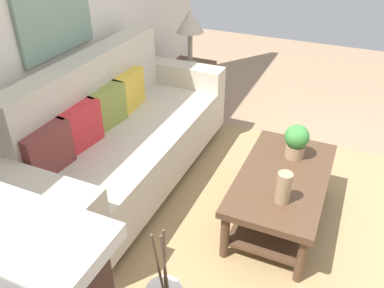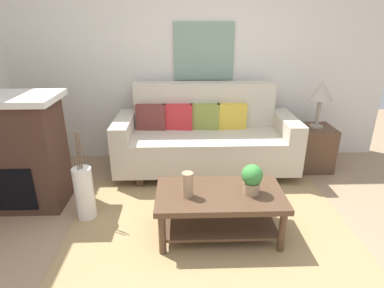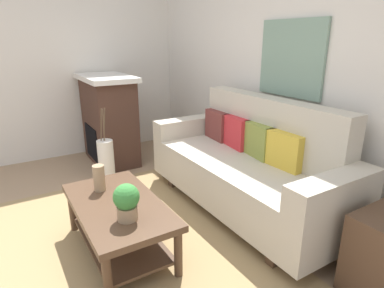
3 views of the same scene
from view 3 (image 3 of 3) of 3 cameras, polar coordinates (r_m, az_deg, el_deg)
ground_plane at (r=2.76m, az=-21.03°, el=-18.98°), size 8.95×8.95×0.00m
wall_back at (r=3.35m, az=17.24°, el=12.88°), size 4.95×0.10×2.70m
wall_left at (r=4.83m, az=-21.85°, el=13.82°), size 0.10×5.18×2.70m
area_rug at (r=2.85m, az=-10.77°, el=-16.54°), size 2.60×1.94×0.01m
couch at (r=3.16m, az=9.65°, el=-4.06°), size 2.17×0.84×1.08m
throw_pillow_maroon at (r=3.66m, az=4.51°, el=3.34°), size 0.37×0.15×0.32m
throw_pillow_crimson at (r=3.40m, az=7.81°, el=2.08°), size 0.37×0.16×0.32m
throw_pillow_olive at (r=3.16m, az=11.62°, el=0.61°), size 0.37×0.17×0.32m
throw_pillow_mustard at (r=2.94m, az=16.04°, el=-1.09°), size 0.37×0.14×0.32m
coffee_table at (r=2.60m, az=-12.82°, el=-12.29°), size 1.10×0.60×0.43m
tabletop_vase at (r=2.73m, az=-16.06°, el=-5.78°), size 0.09×0.09×0.22m
potted_plant_tabletop at (r=2.25m, az=-11.47°, el=-9.79°), size 0.18×0.18×0.26m
fireplace at (r=4.45m, az=-14.45°, el=4.27°), size 1.02×0.58×1.16m
floor_vase at (r=3.79m, az=-14.85°, el=-3.27°), size 0.18×0.18×0.53m
floor_vase_branch_a at (r=3.64m, az=-15.32°, el=3.21°), size 0.03×0.02×0.36m
floor_vase_branch_b at (r=3.67m, az=-15.20°, el=3.35°), size 0.02×0.05×0.36m
floor_vase_branch_c at (r=3.66m, az=-15.72°, el=3.27°), size 0.02×0.04×0.36m
framed_painting at (r=3.27m, az=17.03°, el=14.19°), size 0.76×0.03×0.71m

